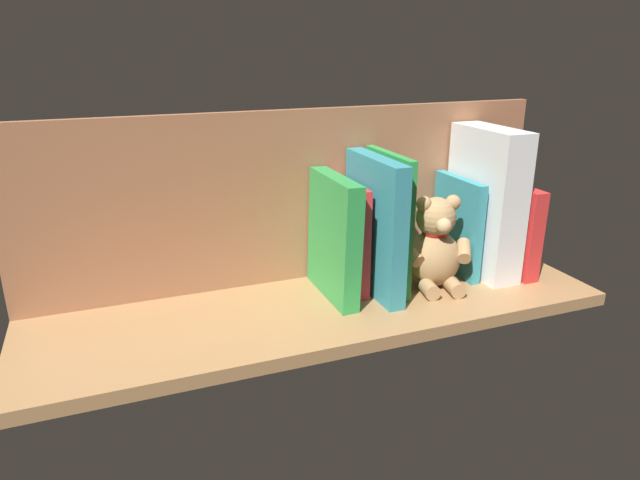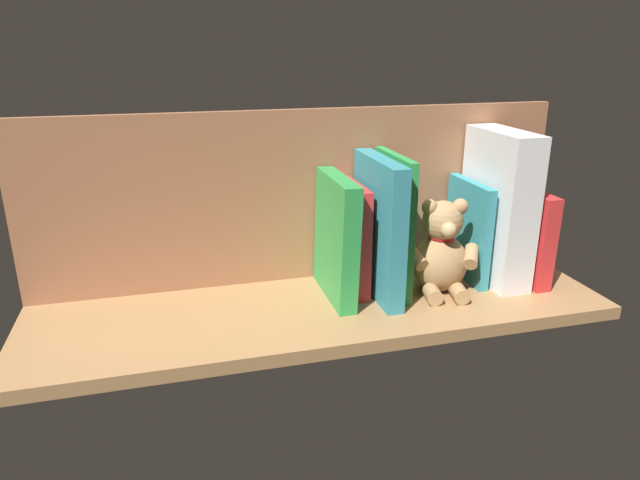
# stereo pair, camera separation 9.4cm
# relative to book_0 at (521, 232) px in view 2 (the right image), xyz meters

# --- Properties ---
(ground_plane) EXTENTS (0.97, 0.29, 0.02)m
(ground_plane) POSITION_rel_book_0_xyz_m (0.39, 0.03, -0.10)
(ground_plane) COLOR #A87A4C
(shelf_back_panel) EXTENTS (0.97, 0.02, 0.31)m
(shelf_back_panel) POSITION_rel_book_0_xyz_m (0.39, -0.10, 0.07)
(shelf_back_panel) COLOR #9C6242
(shelf_back_panel) RESTS_ON ground_plane
(book_0) EXTENTS (0.03, 0.17, 0.17)m
(book_0) POSITION_rel_book_0_xyz_m (0.00, 0.00, 0.00)
(book_0) COLOR red
(book_0) RESTS_ON ground_plane
(dictionary_thick_white) EXTENTS (0.06, 0.17, 0.28)m
(dictionary_thick_white) POSITION_rel_book_0_xyz_m (0.05, -0.00, 0.05)
(dictionary_thick_white) COLOR white
(dictionary_thick_white) RESTS_ON ground_plane
(book_1) EXTENTS (0.02, 0.14, 0.18)m
(book_1) POSITION_rel_book_0_xyz_m (0.10, -0.02, 0.01)
(book_1) COLOR teal
(book_1) RESTS_ON ground_plane
(teddy_bear) EXTENTS (0.14, 0.12, 0.17)m
(teddy_bear) POSITION_rel_book_0_xyz_m (0.18, 0.03, -0.01)
(teddy_bear) COLOR tan
(teddy_bear) RESTS_ON ground_plane
(book_2) EXTENTS (0.01, 0.16, 0.24)m
(book_2) POSITION_rel_book_0_xyz_m (0.26, -0.01, 0.04)
(book_2) COLOR green
(book_2) RESTS_ON ground_plane
(book_3) EXTENTS (0.03, 0.19, 0.24)m
(book_3) POSITION_rel_book_0_xyz_m (0.29, 0.01, 0.04)
(book_3) COLOR teal
(book_3) RESTS_ON ground_plane
(book_4) EXTENTS (0.02, 0.13, 0.19)m
(book_4) POSITION_rel_book_0_xyz_m (0.32, -0.02, 0.01)
(book_4) COLOR red
(book_4) RESTS_ON ground_plane
(book_5) EXTENTS (0.04, 0.17, 0.21)m
(book_5) POSITION_rel_book_0_xyz_m (0.36, -0.00, 0.02)
(book_5) COLOR green
(book_5) RESTS_ON ground_plane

